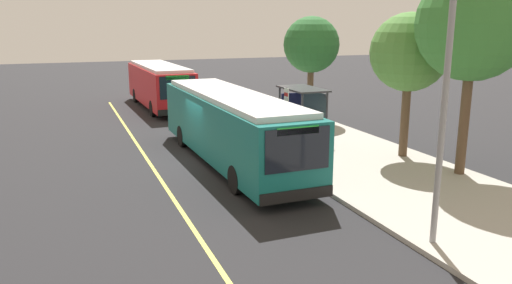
{
  "coord_description": "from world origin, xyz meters",
  "views": [
    {
      "loc": [
        20.36,
        -5.35,
        5.72
      ],
      "look_at": [
        2.91,
        1.37,
        1.3
      ],
      "focal_mm": 35.45,
      "sensor_mm": 36.0,
      "label": 1
    }
  ],
  "objects_px": {
    "transit_bus_main": "(231,125)",
    "pedestrian_commuter": "(298,123)",
    "transit_bus_second": "(160,84)",
    "waiting_bench": "(304,128)",
    "route_sign_post": "(286,110)"
  },
  "relations": [
    {
      "from": "waiting_bench",
      "to": "transit_bus_main",
      "type": "bearing_deg",
      "value": -60.01
    },
    {
      "from": "transit_bus_main",
      "to": "route_sign_post",
      "type": "relative_size",
      "value": 4.35
    },
    {
      "from": "transit_bus_second",
      "to": "waiting_bench",
      "type": "bearing_deg",
      "value": 20.87
    },
    {
      "from": "waiting_bench",
      "to": "pedestrian_commuter",
      "type": "distance_m",
      "value": 1.27
    },
    {
      "from": "route_sign_post",
      "to": "pedestrian_commuter",
      "type": "distance_m",
      "value": 1.75
    },
    {
      "from": "waiting_bench",
      "to": "route_sign_post",
      "type": "distance_m",
      "value": 3.01
    },
    {
      "from": "route_sign_post",
      "to": "pedestrian_commuter",
      "type": "xyz_separation_m",
      "value": [
        -1.06,
        1.1,
        -0.84
      ]
    },
    {
      "from": "transit_bus_second",
      "to": "waiting_bench",
      "type": "relative_size",
      "value": 6.53
    },
    {
      "from": "transit_bus_second",
      "to": "route_sign_post",
      "type": "relative_size",
      "value": 3.73
    },
    {
      "from": "transit_bus_main",
      "to": "route_sign_post",
      "type": "xyz_separation_m",
      "value": [
        -0.75,
        2.84,
        0.34
      ]
    },
    {
      "from": "waiting_bench",
      "to": "pedestrian_commuter",
      "type": "relative_size",
      "value": 0.95
    },
    {
      "from": "transit_bus_main",
      "to": "transit_bus_second",
      "type": "distance_m",
      "value": 15.29
    },
    {
      "from": "transit_bus_second",
      "to": "transit_bus_main",
      "type": "bearing_deg",
      "value": 0.39
    },
    {
      "from": "transit_bus_main",
      "to": "pedestrian_commuter",
      "type": "xyz_separation_m",
      "value": [
        -1.81,
        3.94,
        -0.5
      ]
    },
    {
      "from": "waiting_bench",
      "to": "pedestrian_commuter",
      "type": "xyz_separation_m",
      "value": [
        0.9,
        -0.76,
        0.48
      ]
    }
  ]
}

